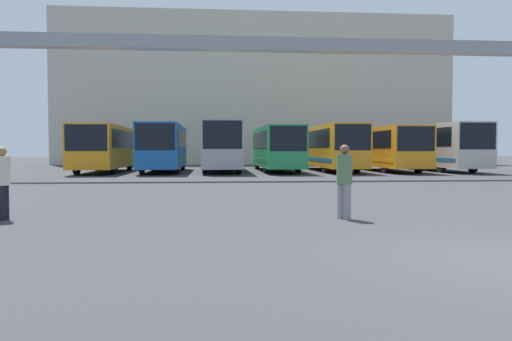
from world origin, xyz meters
TOP-DOWN VIEW (x-y plane):
  - building_backdrop at (0.00, 50.28)m, footprint 41.26×12.00m
  - overhead_gantry at (0.00, 20.35)m, footprint 33.45×0.80m
  - bus_slot_0 at (-11.69, 27.83)m, footprint 2.63×10.09m
  - bus_slot_1 at (-7.79, 27.97)m, footprint 2.52×10.38m
  - bus_slot_2 at (-3.90, 28.63)m, footprint 2.54×11.71m
  - bus_slot_3 at (0.00, 28.90)m, footprint 2.44×12.24m
  - bus_slot_4 at (3.90, 29.01)m, footprint 2.44×12.47m
  - bus_slot_5 at (7.79, 27.91)m, footprint 2.58×10.27m
  - bus_slot_6 at (11.69, 28.60)m, footprint 2.53×11.64m
  - pedestrian_near_right at (-1.52, 4.38)m, footprint 0.34×0.34m
  - pedestrian_near_left at (-9.00, 4.83)m, footprint 0.33×0.33m

SIDE VIEW (x-z plane):
  - pedestrian_near_left at x=-9.00m, z-range 0.05..1.65m
  - pedestrian_near_right at x=-1.52m, z-range 0.05..1.70m
  - bus_slot_5 at x=7.79m, z-range 0.23..3.28m
  - bus_slot_3 at x=0.00m, z-range 0.24..3.28m
  - bus_slot_0 at x=-11.69m, z-range 0.23..3.31m
  - bus_slot_1 at x=-7.79m, z-range 0.24..3.41m
  - bus_slot_4 at x=3.90m, z-range 0.24..3.40m
  - bus_slot_6 at x=11.69m, z-range 0.25..3.53m
  - bus_slot_2 at x=-3.90m, z-range 0.25..3.59m
  - overhead_gantry at x=0.00m, z-range 2.62..10.13m
  - building_backdrop at x=0.00m, z-range 0.00..15.59m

